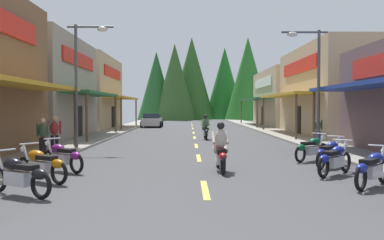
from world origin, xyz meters
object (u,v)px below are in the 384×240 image
at_px(motorcycle_parked_right_4, 311,148).
at_px(pedestrian_waiting, 318,129).
at_px(motorcycle_parked_left_1, 19,175).
at_px(motorcycle_parked_left_2, 41,164).
at_px(streetlamp_right, 311,71).
at_px(motorcycle_parked_right_3, 330,153).
at_px(motorcycle_parked_left_3, 62,156).
at_px(parked_car_curbside, 152,120).
at_px(motorcycle_parked_right_1, 372,168).
at_px(rider_cruising_lead, 221,151).
at_px(motorcycle_parked_right_2, 335,159).
at_px(pedestrian_strolling, 55,132).
at_px(streetlamp_left, 83,68).
at_px(rider_cruising_trailing, 206,129).
at_px(pedestrian_browsing, 43,135).

distance_m(motorcycle_parked_right_4, pedestrian_waiting, 6.51).
relative_size(motorcycle_parked_left_1, motorcycle_parked_left_2, 1.04).
xyz_separation_m(streetlamp_right, motorcycle_parked_right_3, (-1.02, -5.71, -3.24)).
relative_size(motorcycle_parked_left_3, parked_car_curbside, 0.40).
relative_size(motorcycle_parked_right_1, rider_cruising_lead, 0.75).
height_order(motorcycle_parked_right_2, pedestrian_waiting, pedestrian_waiting).
height_order(motorcycle_parked_right_3, motorcycle_parked_left_1, same).
height_order(streetlamp_right, motorcycle_parked_right_3, streetlamp_right).
xyz_separation_m(motorcycle_parked_right_2, motorcycle_parked_left_2, (-8.30, -1.09, 0.00)).
xyz_separation_m(rider_cruising_lead, pedestrian_strolling, (-6.69, 4.69, 0.31)).
xyz_separation_m(streetlamp_left, streetlamp_right, (10.72, -0.20, -0.15)).
xyz_separation_m(streetlamp_left, rider_cruising_lead, (5.96, -6.77, -3.22)).
bearing_deg(rider_cruising_lead, pedestrian_strolling, 53.22).
bearing_deg(motorcycle_parked_left_1, streetlamp_left, -53.19).
xyz_separation_m(streetlamp_left, rider_cruising_trailing, (6.03, 6.43, -3.22)).
height_order(motorcycle_parked_right_1, motorcycle_parked_left_1, same).
bearing_deg(pedestrian_browsing, rider_cruising_lead, 76.81).
height_order(streetlamp_left, parked_car_curbside, streetlamp_left).
xyz_separation_m(streetlamp_right, pedestrian_waiting, (0.99, 2.10, -2.82)).
relative_size(pedestrian_browsing, pedestrian_waiting, 1.01).
xyz_separation_m(streetlamp_left, motorcycle_parked_right_2, (9.30, -7.54, -3.39)).
distance_m(motorcycle_parked_left_3, pedestrian_browsing, 4.19).
xyz_separation_m(streetlamp_right, motorcycle_parked_left_2, (-9.72, -8.42, -3.24)).
bearing_deg(pedestrian_strolling, motorcycle_parked_left_1, -17.24).
height_order(streetlamp_left, motorcycle_parked_left_1, streetlamp_left).
bearing_deg(pedestrian_strolling, pedestrian_waiting, 78.14).
distance_m(motorcycle_parked_right_2, motorcycle_parked_right_4, 3.30).
relative_size(motorcycle_parked_right_1, motorcycle_parked_right_4, 0.96).
relative_size(motorcycle_parked_right_3, motorcycle_parked_left_2, 0.93).
bearing_deg(motorcycle_parked_left_1, pedestrian_browsing, -44.06).
xyz_separation_m(motorcycle_parked_left_2, parked_car_curbside, (0.26, 31.54, 0.20)).
bearing_deg(motorcycle_parked_left_3, rider_cruising_trailing, -72.10).
bearing_deg(motorcycle_parked_left_3, motorcycle_parked_right_3, -135.55).
height_order(streetlamp_right, motorcycle_parked_left_1, streetlamp_right).
distance_m(motorcycle_parked_right_1, motorcycle_parked_right_3, 3.50).
xyz_separation_m(pedestrian_waiting, parked_car_curbside, (-10.45, 21.02, -0.23)).
distance_m(motorcycle_parked_right_4, motorcycle_parked_left_2, 9.63).
height_order(motorcycle_parked_right_2, parked_car_curbside, parked_car_curbside).
bearing_deg(motorcycle_parked_left_3, pedestrian_browsing, -24.30).
bearing_deg(motorcycle_parked_left_2, motorcycle_parked_right_4, -118.54).
relative_size(streetlamp_right, pedestrian_browsing, 3.52).
height_order(motorcycle_parked_right_1, motorcycle_parked_left_3, same).
height_order(motorcycle_parked_right_4, rider_cruising_trailing, rider_cruising_trailing).
bearing_deg(motorcycle_parked_left_1, motorcycle_parked_right_4, -113.37).
bearing_deg(pedestrian_browsing, streetlamp_right, 119.11).
distance_m(motorcycle_parked_right_4, rider_cruising_lead, 4.41).
xyz_separation_m(motorcycle_parked_right_3, pedestrian_waiting, (2.01, 7.81, 0.42)).
distance_m(motorcycle_parked_left_1, rider_cruising_lead, 6.05).
xyz_separation_m(pedestrian_browsing, pedestrian_strolling, (0.16, 0.98, 0.04)).
xyz_separation_m(streetlamp_right, motorcycle_parked_right_1, (-1.12, -9.20, -3.24)).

